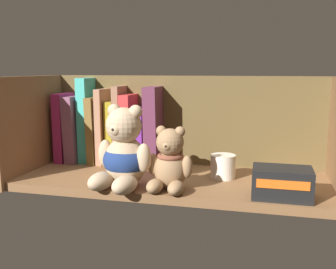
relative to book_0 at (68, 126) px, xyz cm
name	(u,v)px	position (x,y,z in cm)	size (l,w,h in cm)	color
shelf_board	(173,181)	(33.89, -11.89, -10.63)	(73.39, 27.91, 2.00)	brown
shelf_back_panel	(185,124)	(33.89, 2.67, 1.47)	(75.79, 1.20, 26.21)	brown
shelf_side_panel_left	(33,127)	(-3.61, -11.89, 1.47)	(1.60, 30.31, 26.21)	brown
book_0	(68,126)	(0.00, 0.00, 0.00)	(2.61, 13.53, 19.27)	#9B225C
book_1	(79,128)	(3.24, 0.00, -0.38)	(3.07, 13.82, 18.51)	#7C4961
book_2	(89,120)	(6.57, 0.00, 2.13)	(2.78, 10.18, 23.52)	#3BB0A2
book_3	(99,129)	(9.42, 0.00, -0.45)	(2.13, 13.09, 18.36)	brown
book_4	(106,125)	(11.78, 0.00, 0.69)	(1.79, 12.25, 20.64)	#A87355
book_5	(114,132)	(14.16, 0.00, -1.00)	(2.14, 9.57, 17.27)	olive
book_6	(122,125)	(16.53, 0.00, 1.09)	(1.81, 10.88, 21.44)	#91644B
book_7	(131,129)	(19.22, 0.00, -0.01)	(2.76, 12.31, 19.25)	red
book_8	(143,136)	(22.54, 0.00, -1.79)	(3.10, 11.79, 15.69)	#6C248E
book_9	(156,126)	(26.24, 0.00, 1.06)	(3.48, 12.39, 21.39)	#5A2840
teddy_bear_larger	(124,155)	(25.01, -21.46, -2.40)	(13.85, 14.72, 18.40)	tan
teddy_bear_smaller	(170,163)	(35.42, -21.29, -3.68)	(10.15, 10.30, 13.94)	#93704C
pillar_candle	(223,166)	(45.74, -9.44, -6.77)	(5.99, 5.99, 5.73)	silver
small_product_box	(282,183)	(58.95, -21.01, -6.52)	(11.86, 8.06, 6.22)	black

